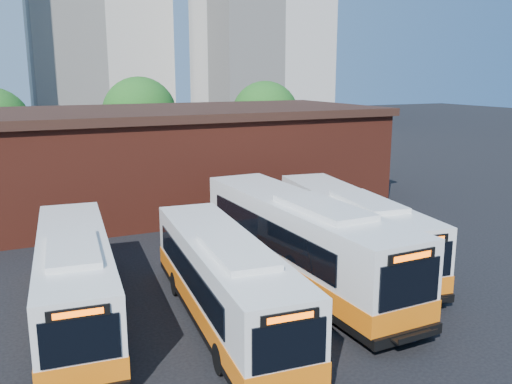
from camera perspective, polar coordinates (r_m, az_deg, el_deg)
name	(u,v)px	position (r m, az deg, el deg)	size (l,w,h in m)	color
ground	(320,331)	(19.18, 6.80, -14.34)	(220.00, 220.00, 0.00)	black
bus_west	(75,281)	(20.34, -18.50, -8.91)	(3.44, 11.74, 3.16)	white
bus_midwest	(224,284)	(19.10, -3.34, -9.64)	(3.34, 11.81, 3.18)	white
bus_mideast	(300,243)	(22.71, 4.69, -5.40)	(3.19, 13.66, 3.70)	white
bus_east	(351,230)	(25.45, 9.95, -4.00)	(4.02, 12.34, 3.31)	white
transit_worker	(411,312)	(18.84, 16.01, -12.10)	(0.69, 0.45, 1.88)	#121A33
depot_building	(160,157)	(36.08, -10.03, 3.67)	(28.60, 12.60, 6.40)	#5F2216
tree_mid	(140,114)	(49.87, -12.14, 8.04)	(6.56, 6.56, 8.36)	#382314
tree_east	(265,115)	(50.74, 0.97, 8.10)	(6.24, 6.24, 7.96)	#382314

